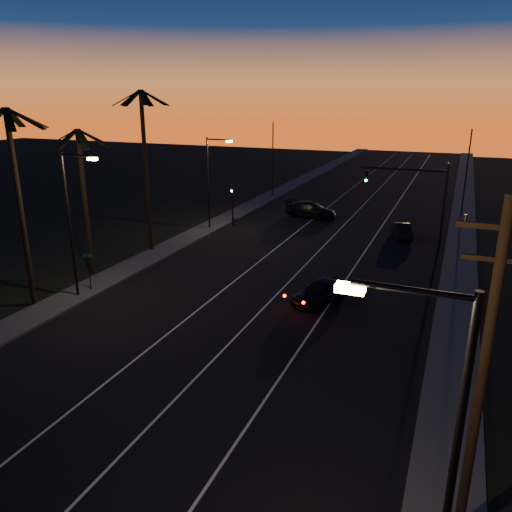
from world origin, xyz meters
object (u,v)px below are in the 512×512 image
at_px(lead_car, 320,291).
at_px(cross_car, 311,210).
at_px(utility_pole, 483,373).
at_px(signal_mast, 415,189).
at_px(right_car, 402,231).

height_order(lead_car, cross_car, cross_car).
bearing_deg(utility_pole, cross_car, 112.56).
relative_size(utility_pole, signal_mast, 1.41).
distance_m(utility_pole, signal_mast, 30.33).
relative_size(lead_car, cross_car, 0.86).
xyz_separation_m(right_car, cross_car, (-9.72, 4.56, 0.15)).
distance_m(utility_pole, lead_car, 17.67).
bearing_deg(right_car, cross_car, 154.87).
bearing_deg(lead_car, right_car, 80.19).
bearing_deg(lead_car, utility_pole, -61.16).
height_order(utility_pole, right_car, utility_pole).
height_order(signal_mast, lead_car, signal_mast).
bearing_deg(signal_mast, right_car, 117.15).
height_order(signal_mast, cross_car, signal_mast).
height_order(utility_pole, signal_mast, utility_pole).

